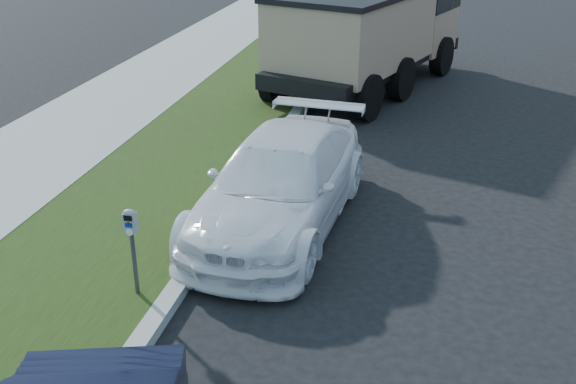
# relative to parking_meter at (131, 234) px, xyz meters

# --- Properties ---
(ground) EXTENTS (120.00, 120.00, 0.00)m
(ground) POSITION_rel_parking_meter_xyz_m (3.03, 0.61, -0.99)
(ground) COLOR black
(ground) RESTS_ON ground
(streetside) EXTENTS (6.12, 50.00, 0.15)m
(streetside) POSITION_rel_parking_meter_xyz_m (-2.53, 2.61, -0.92)
(streetside) COLOR gray
(streetside) RESTS_ON ground
(parking_meter) EXTENTS (0.17, 0.12, 1.21)m
(parking_meter) POSITION_rel_parking_meter_xyz_m (0.00, 0.00, 0.00)
(parking_meter) COLOR #3F4247
(parking_meter) RESTS_ON ground
(white_wagon) EXTENTS (2.39, 5.02, 1.41)m
(white_wagon) POSITION_rel_parking_meter_xyz_m (1.30, 2.57, -0.28)
(white_wagon) COLOR white
(white_wagon) RESTS_ON ground
(dump_truck) EXTENTS (4.73, 7.44, 2.74)m
(dump_truck) POSITION_rel_parking_meter_xyz_m (1.83, 11.14, 0.56)
(dump_truck) COLOR black
(dump_truck) RESTS_ON ground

